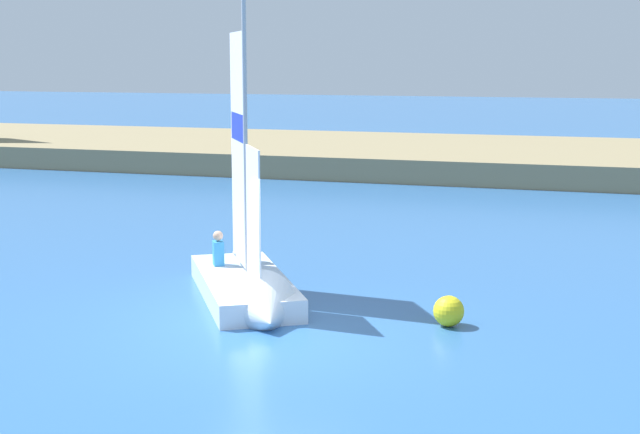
# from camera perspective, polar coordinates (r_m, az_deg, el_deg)

# --- Properties ---
(ground_plane) EXTENTS (200.00, 200.00, 0.00)m
(ground_plane) POSITION_cam_1_polar(r_m,az_deg,el_deg) (14.80, -2.82, -7.79)
(ground_plane) COLOR #2D609E
(shore_bank) EXTENTS (80.00, 12.35, 0.90)m
(shore_bank) POSITION_cam_1_polar(r_m,az_deg,el_deg) (38.87, 10.14, 3.70)
(shore_bank) COLOR #897A56
(shore_bank) RESTS_ON ground
(sailboat) EXTENTS (3.69, 4.72, 6.01)m
(sailboat) POSITION_cam_1_polar(r_m,az_deg,el_deg) (16.67, -4.34, -4.41)
(sailboat) COLOR silver
(sailboat) RESTS_ON ground
(channel_buoy) EXTENTS (0.53, 0.53, 0.53)m
(channel_buoy) POSITION_cam_1_polar(r_m,az_deg,el_deg) (15.70, 8.04, -5.84)
(channel_buoy) COLOR yellow
(channel_buoy) RESTS_ON ground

